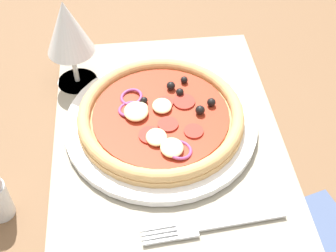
% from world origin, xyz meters
% --- Properties ---
extents(ground_plane, '(1.90, 1.40, 0.02)m').
position_xyz_m(ground_plane, '(0.00, 0.00, -0.01)').
color(ground_plane, brown).
extents(placemat, '(0.48, 0.33, 0.00)m').
position_xyz_m(placemat, '(0.00, 0.00, 0.00)').
color(placemat, gray).
rests_on(placemat, ground_plane).
extents(plate, '(0.28, 0.28, 0.01)m').
position_xyz_m(plate, '(0.03, 0.01, 0.01)').
color(plate, white).
rests_on(plate, placemat).
extents(pizza, '(0.24, 0.24, 0.03)m').
position_xyz_m(pizza, '(0.03, 0.01, 0.03)').
color(pizza, tan).
rests_on(pizza, plate).
extents(fork, '(0.03, 0.18, 0.00)m').
position_xyz_m(fork, '(-0.14, -0.03, 0.01)').
color(fork, silver).
rests_on(fork, placemat).
extents(wine_glass, '(0.07, 0.07, 0.15)m').
position_xyz_m(wine_glass, '(0.15, 0.13, 0.10)').
color(wine_glass, silver).
rests_on(wine_glass, ground_plane).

